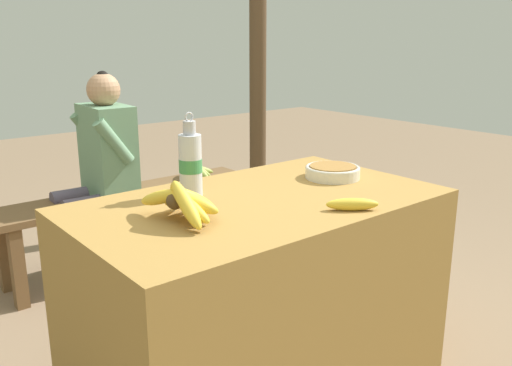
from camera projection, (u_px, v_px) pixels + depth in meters
market_counter at (259, 300)px, 1.91m from camera, size 1.24×0.73×0.75m
banana_bunch_ripe at (183, 200)px, 1.58m from camera, size 0.19×0.31×0.14m
serving_bowl at (333, 171)px, 2.08m from camera, size 0.21×0.21×0.05m
water_bottle at (190, 163)px, 1.82m from camera, size 0.08×0.08×0.29m
loose_banana_front at (352, 204)px, 1.69m from camera, size 0.15×0.13×0.04m
wooden_bench at (130, 204)px, 3.03m from camera, size 1.51×0.32×0.44m
seated_vendor at (100, 162)px, 2.83m from camera, size 0.41×0.39×1.11m
banana_bunch_green at (197, 169)px, 3.27m from camera, size 0.17×0.28×0.13m
support_post_far at (258, 30)px, 3.72m from camera, size 0.12×0.12×2.63m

